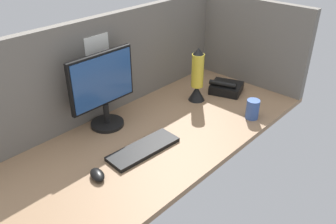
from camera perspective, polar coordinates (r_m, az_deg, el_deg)
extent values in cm
cube|color=#8C6B4C|center=(186.99, -1.76, -3.56)|extent=(180.00, 80.00, 3.00)
cube|color=slate|center=(198.72, -9.75, 7.61)|extent=(180.00, 5.00, 55.31)
cube|color=white|center=(188.78, -11.38, 9.34)|extent=(14.94, 0.40, 19.24)
cube|color=slate|center=(238.61, 13.20, 11.03)|extent=(5.00, 80.00, 55.31)
cylinder|color=black|center=(193.90, -9.83, -1.87)|extent=(18.00, 18.00, 1.80)
cylinder|color=black|center=(190.68, -10.00, -0.23)|extent=(3.20, 3.20, 11.00)
cube|color=black|center=(182.57, -10.73, 5.22)|extent=(39.02, 2.40, 28.25)
cube|color=#264C8C|center=(181.53, -10.45, 5.11)|extent=(36.62, 0.60, 25.85)
cube|color=black|center=(171.68, -4.01, -6.01)|extent=(37.79, 15.44, 2.00)
ellipsoid|color=black|center=(157.92, -11.45, -9.99)|extent=(7.98, 10.75, 3.40)
cylinder|color=#38569E|center=(200.90, 13.61, 0.44)|extent=(7.24, 7.24, 11.20)
torus|color=#38569E|center=(204.12, 14.25, 1.03)|extent=(5.93, 1.00, 5.93)
cone|color=black|center=(216.09, 4.68, 3.12)|extent=(10.21, 10.21, 9.28)
cylinder|color=gold|center=(209.89, 4.85, 6.74)|extent=(7.42, 7.42, 20.41)
cone|color=black|center=(205.50, 4.99, 9.84)|extent=(6.68, 6.68, 3.71)
cube|color=black|center=(228.80, 9.57, 3.85)|extent=(22.36, 23.58, 5.60)
cylinder|color=black|center=(223.35, 8.99, 4.49)|extent=(8.71, 17.19, 3.20)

